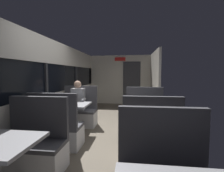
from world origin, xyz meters
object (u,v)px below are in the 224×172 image
Objects in this scene: bench_mid_window_facing_end at (57,131)px; coffee_cup_primary at (154,104)px; dining_table_mid_window at (70,108)px; bench_mid_window_facing_entry at (79,114)px; seated_passenger at (78,107)px; bench_rear_aisle_facing_end at (151,139)px; bench_near_window_facing_entry at (34,149)px; bench_rear_aisle_facing_entry at (145,118)px; dining_table_rear_aisle at (147,112)px.

bench_mid_window_facing_end is 12.22× the size of coffee_cup_primary.
dining_table_mid_window is at bearing 90.00° from bench_mid_window_facing_end.
seated_passenger is (0.00, -0.07, 0.21)m from bench_mid_window_facing_entry.
bench_rear_aisle_facing_end is (1.79, -0.20, 0.00)m from bench_mid_window_facing_end.
bench_near_window_facing_entry is at bearing -90.00° from seated_passenger.
dining_table_mid_window is 0.82× the size of bench_mid_window_facing_entry.
bench_mid_window_facing_end reaches higher than coffee_cup_primary.
bench_mid_window_facing_end is 1.00× the size of bench_rear_aisle_facing_entry.
dining_table_mid_window is 1.80m from dining_table_rear_aisle.
dining_table_mid_window is at bearing 173.62° from dining_table_rear_aisle.
dining_table_rear_aisle is at bearing -134.45° from coffee_cup_primary.
dining_table_mid_window is at bearing 153.32° from bench_rear_aisle_facing_end.
bench_mid_window_facing_end is 1.00× the size of bench_mid_window_facing_entry.
coffee_cup_primary is (1.95, 0.66, 0.46)m from bench_mid_window_facing_end.
dining_table_mid_window is 10.00× the size of coffee_cup_primary.
bench_rear_aisle_facing_entry is (0.00, 1.40, 0.00)m from bench_rear_aisle_facing_end.
bench_near_window_facing_entry and bench_mid_window_facing_entry have the same top height.
bench_mid_window_facing_end is at bearing -90.00° from bench_mid_window_facing_entry.
dining_table_mid_window is 0.77m from bench_mid_window_facing_end.
bench_rear_aisle_facing_end is 1.40m from bench_rear_aisle_facing_entry.
dining_table_mid_window is 1.00× the size of dining_table_rear_aisle.
bench_mid_window_facing_end is 1.00× the size of bench_rear_aisle_facing_end.
dining_table_mid_window is 0.77m from bench_mid_window_facing_entry.
bench_mid_window_facing_entry is 0.87× the size of seated_passenger.
bench_mid_window_facing_entry reaches higher than dining_table_rear_aisle.
bench_mid_window_facing_end is at bearing -161.31° from coffee_cup_primary.
dining_table_rear_aisle is 10.00× the size of coffee_cup_primary.
dining_table_mid_window and dining_table_rear_aisle have the same top height.
bench_near_window_facing_entry is at bearing -132.31° from bench_rear_aisle_facing_entry.
bench_rear_aisle_facing_end is (0.00, -0.70, -0.31)m from dining_table_rear_aisle.
bench_near_window_facing_entry and bench_rear_aisle_facing_end have the same top height.
dining_table_rear_aisle is at bearing 15.59° from bench_mid_window_facing_end.
bench_near_window_facing_entry is 2.10m from seated_passenger.
bench_near_window_facing_entry is at bearing -90.00° from bench_mid_window_facing_end.
coffee_cup_primary is at bearing 45.55° from dining_table_rear_aisle.
bench_mid_window_facing_entry is at bearing 153.32° from dining_table_rear_aisle.
dining_table_rear_aisle is at bearing 35.29° from bench_near_window_facing_entry.
dining_table_rear_aisle is (1.79, -0.20, 0.00)m from dining_table_mid_window.
dining_table_mid_window is at bearing -164.41° from bench_rear_aisle_facing_entry.
dining_table_mid_window is 1.95m from coffee_cup_primary.
bench_mid_window_facing_end is 1.34m from seated_passenger.
bench_mid_window_facing_entry is at bearing 173.62° from bench_rear_aisle_facing_entry.
seated_passenger reaches higher than dining_table_mid_window.
bench_near_window_facing_entry is 2.17m from bench_mid_window_facing_entry.
bench_mid_window_facing_entry is 1.80m from bench_rear_aisle_facing_entry.
bench_near_window_facing_entry is 0.77m from bench_mid_window_facing_end.
coffee_cup_primary is (1.95, 1.43, 0.46)m from bench_near_window_facing_entry.
bench_rear_aisle_facing_end is at bearing -40.46° from seated_passenger.
bench_mid_window_facing_entry is at bearing 90.00° from seated_passenger.
dining_table_mid_window is at bearing -90.00° from seated_passenger.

